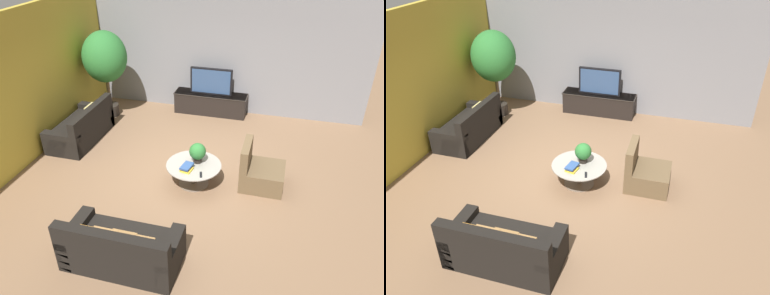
{
  "view_description": "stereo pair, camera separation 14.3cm",
  "coord_description": "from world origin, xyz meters",
  "views": [
    {
      "loc": [
        1.78,
        -5.86,
        4.3
      ],
      "look_at": [
        0.14,
        0.19,
        0.55
      ],
      "focal_mm": 35.0,
      "sensor_mm": 36.0,
      "label": 1
    },
    {
      "loc": [
        1.91,
        -5.82,
        4.3
      ],
      "look_at": [
        0.14,
        0.19,
        0.55
      ],
      "focal_mm": 35.0,
      "sensor_mm": 36.0,
      "label": 2
    }
  ],
  "objects": [
    {
      "name": "side_wall_left",
      "position": [
        -3.26,
        0.2,
        1.5
      ],
      "size": [
        0.12,
        7.4,
        3.0
      ],
      "primitive_type": "cube",
      "color": "gold",
      "rests_on": "ground"
    },
    {
      "name": "couch_by_wall",
      "position": [
        -2.62,
        0.8,
        0.28
      ],
      "size": [
        0.84,
        1.74,
        0.84
      ],
      "rotation": [
        0.0,
        0.0,
        -1.57
      ],
      "color": "black",
      "rests_on": "ground"
    },
    {
      "name": "media_console",
      "position": [
        -0.09,
        2.94,
        0.28
      ],
      "size": [
        1.88,
        0.5,
        0.55
      ],
      "color": "black",
      "rests_on": "ground"
    },
    {
      "name": "couch_near_entry",
      "position": [
        -0.21,
        -2.4,
        0.29
      ],
      "size": [
        1.67,
        0.84,
        0.84
      ],
      "rotation": [
        0.0,
        0.0,
        3.14
      ],
      "color": "black",
      "rests_on": "ground"
    },
    {
      "name": "coffee_table",
      "position": [
        0.29,
        -0.21,
        0.3
      ],
      "size": [
        1.04,
        1.04,
        0.43
      ],
      "color": "#756656",
      "rests_on": "ground"
    },
    {
      "name": "potted_plant_tabletop",
      "position": [
        0.33,
        -0.1,
        0.65
      ],
      "size": [
        0.31,
        0.31,
        0.39
      ],
      "color": "black",
      "rests_on": "coffee_table"
    },
    {
      "name": "armchair_wicker",
      "position": [
        1.5,
        0.08,
        0.27
      ],
      "size": [
        0.8,
        0.76,
        0.86
      ],
      "rotation": [
        0.0,
        0.0,
        1.57
      ],
      "color": "brown",
      "rests_on": "ground"
    },
    {
      "name": "television",
      "position": [
        -0.09,
        2.94,
        0.88
      ],
      "size": [
        1.07,
        0.13,
        0.67
      ],
      "color": "black",
      "rests_on": "media_console"
    },
    {
      "name": "remote_black",
      "position": [
        0.5,
        -0.51,
        0.44
      ],
      "size": [
        0.08,
        0.16,
        0.02
      ],
      "primitive_type": "cube",
      "rotation": [
        0.0,
        0.0,
        0.26
      ],
      "color": "black",
      "rests_on": "coffee_table"
    },
    {
      "name": "book_stack",
      "position": [
        0.21,
        -0.42,
        0.48
      ],
      "size": [
        0.23,
        0.31,
        0.1
      ],
      "color": "gold",
      "rests_on": "coffee_table"
    },
    {
      "name": "back_wall_stone",
      "position": [
        0.0,
        3.26,
        1.5
      ],
      "size": [
        7.4,
        0.12,
        3.0
      ],
      "primitive_type": "cube",
      "color": "slate",
      "rests_on": "ground"
    },
    {
      "name": "ground_plane",
      "position": [
        0.0,
        0.0,
        0.0
      ],
      "size": [
        24.0,
        24.0,
        0.0
      ],
      "primitive_type": "plane",
      "color": "brown"
    },
    {
      "name": "potted_palm_tall",
      "position": [
        -2.58,
        2.16,
        1.5
      ],
      "size": [
        1.08,
        1.08,
        2.17
      ],
      "color": "black",
      "rests_on": "ground"
    }
  ]
}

